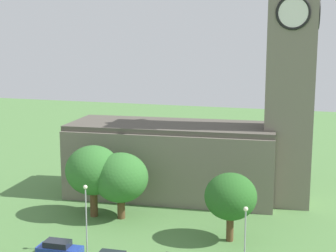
# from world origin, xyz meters

# --- Properties ---
(ground_plane) EXTENTS (200.00, 200.00, 0.00)m
(ground_plane) POSITION_xyz_m (0.00, 15.00, 0.00)
(ground_plane) COLOR #517F42
(church) EXTENTS (34.67, 13.75, 35.63)m
(church) POSITION_xyz_m (-0.17, 24.53, 8.92)
(church) COLOR slate
(church) RESTS_ON ground
(car_blue) EXTENTS (4.79, 2.32, 1.73)m
(car_blue) POSITION_xyz_m (-9.83, 0.60, 0.88)
(car_blue) COLOR #233D9E
(car_blue) RESTS_ON ground
(streetlamp_west_mid) EXTENTS (0.44, 0.44, 7.42)m
(streetlamp_west_mid) POSITION_xyz_m (-7.52, 2.37, 4.91)
(streetlamp_west_mid) COLOR #9EA0A5
(streetlamp_west_mid) RESTS_ON ground
(streetlamp_central) EXTENTS (0.44, 0.44, 7.18)m
(streetlamp_central) POSITION_xyz_m (9.24, 1.26, 4.78)
(streetlamp_central) COLOR #9EA0A5
(streetlamp_central) RESTS_ON ground
(tree_by_tower) EXTENTS (5.79, 5.79, 7.77)m
(tree_by_tower) POSITION_xyz_m (6.30, 9.96, 5.13)
(tree_by_tower) COLOR brown
(tree_by_tower) RESTS_ON ground
(tree_riverside_west) EXTENTS (6.86, 6.86, 8.38)m
(tree_riverside_west) POSITION_xyz_m (-7.99, 12.93, 5.26)
(tree_riverside_west) COLOR brown
(tree_riverside_west) RESTS_ON ground
(tree_riverside_east) EXTENTS (6.88, 6.88, 9.13)m
(tree_riverside_east) POSITION_xyz_m (-11.58, 12.62, 5.99)
(tree_riverside_east) COLOR brown
(tree_riverside_east) RESTS_ON ground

